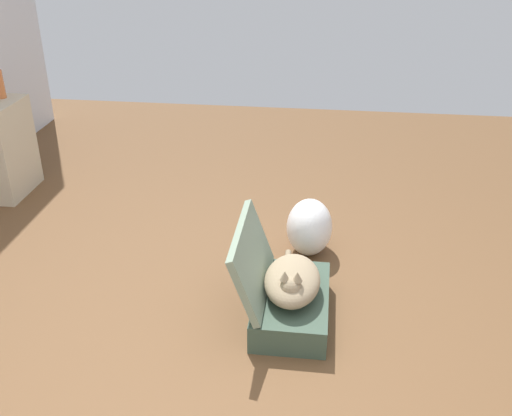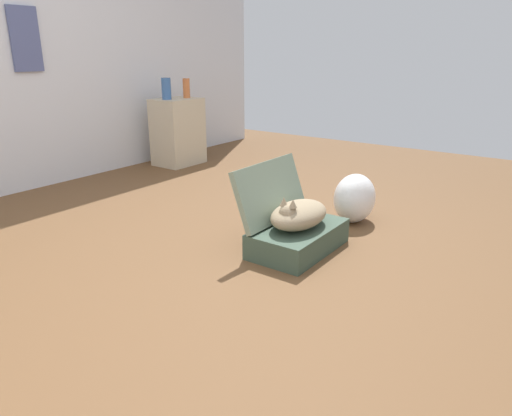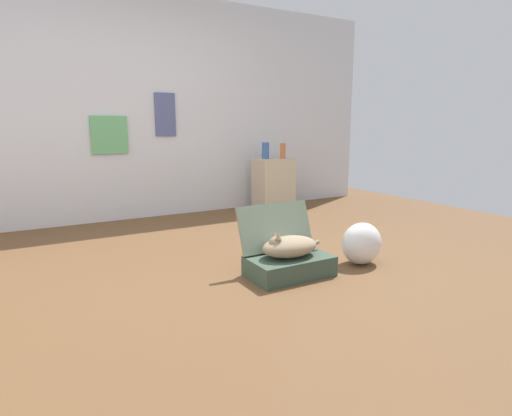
% 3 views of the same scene
% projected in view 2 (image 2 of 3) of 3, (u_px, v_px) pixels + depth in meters
% --- Properties ---
extents(ground_plane, '(7.68, 7.68, 0.00)m').
position_uv_depth(ground_plane, '(215.00, 257.00, 2.75)').
color(ground_plane, brown).
rests_on(ground_plane, ground).
extents(suitcase_base, '(0.62, 0.37, 0.15)m').
position_uv_depth(suitcase_base, '(298.00, 238.00, 2.82)').
color(suitcase_base, '#384C3D').
rests_on(suitcase_base, ground).
extents(suitcase_lid, '(0.62, 0.16, 0.36)m').
position_uv_depth(suitcase_lid, '(271.00, 192.00, 2.85)').
color(suitcase_lid, gray).
rests_on(suitcase_lid, suitcase_base).
extents(cat, '(0.52, 0.28, 0.21)m').
position_uv_depth(cat, '(298.00, 214.00, 2.77)').
color(cat, '#998466').
rests_on(cat, suitcase_base).
extents(plastic_bag_white, '(0.35, 0.27, 0.34)m').
position_uv_depth(plastic_bag_white, '(355.00, 198.00, 3.27)').
color(plastic_bag_white, white).
rests_on(plastic_bag_white, ground).
extents(side_table, '(0.47, 0.36, 0.68)m').
position_uv_depth(side_table, '(178.00, 132.00, 4.90)').
color(side_table, beige).
rests_on(side_table, ground).
extents(vase_tall, '(0.09, 0.09, 0.21)m').
position_uv_depth(vase_tall, '(166.00, 89.00, 4.67)').
color(vase_tall, '#38609E').
rests_on(vase_tall, side_table).
extents(vase_short, '(0.07, 0.07, 0.19)m').
position_uv_depth(vase_short, '(186.00, 88.00, 4.83)').
color(vase_short, '#CC6B38').
rests_on(vase_short, side_table).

